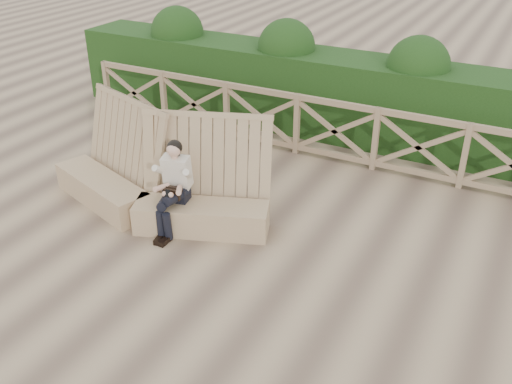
% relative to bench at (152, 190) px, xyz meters
% --- Properties ---
extents(ground, '(60.00, 60.00, 0.00)m').
position_rel_bench_xyz_m(ground, '(1.68, -0.58, -0.39)').
color(ground, brown).
rests_on(ground, ground).
extents(bench, '(3.66, 1.34, 1.55)m').
position_rel_bench_xyz_m(bench, '(0.00, 0.00, 0.00)').
color(bench, '#9C8259').
rests_on(bench, ground).
extents(woman, '(0.42, 0.81, 1.30)m').
position_rel_bench_xyz_m(woman, '(0.52, -0.17, 0.31)').
color(woman, black).
rests_on(woman, ground).
extents(guardrail, '(10.10, 0.09, 1.10)m').
position_rel_bench_xyz_m(guardrail, '(1.68, 2.92, 0.17)').
color(guardrail, olive).
rests_on(guardrail, ground).
extents(hedge, '(12.00, 1.20, 1.50)m').
position_rel_bench_xyz_m(hedge, '(1.68, 4.12, 0.36)').
color(hedge, black).
rests_on(hedge, ground).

